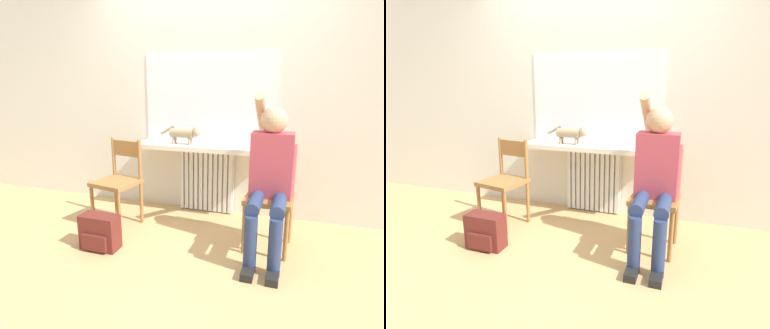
# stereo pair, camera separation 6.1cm
# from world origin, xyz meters

# --- Properties ---
(ground_plane) EXTENTS (12.00, 12.00, 0.00)m
(ground_plane) POSITION_xyz_m (0.00, 0.00, 0.00)
(ground_plane) COLOR tan
(wall_with_window) EXTENTS (7.00, 0.06, 2.70)m
(wall_with_window) POSITION_xyz_m (0.00, 1.23, 1.35)
(wall_with_window) COLOR silver
(wall_with_window) RESTS_ON ground_plane
(radiator) EXTENTS (0.61, 0.08, 0.73)m
(radiator) POSITION_xyz_m (-0.00, 1.15, 0.36)
(radiator) COLOR silver
(radiator) RESTS_ON ground_plane
(windowsill) EXTENTS (1.49, 0.33, 0.05)m
(windowsill) POSITION_xyz_m (0.00, 1.04, 0.75)
(windowsill) COLOR white
(windowsill) RESTS_ON radiator
(window_glass) EXTENTS (1.43, 0.01, 0.94)m
(window_glass) POSITION_xyz_m (0.00, 1.20, 1.25)
(window_glass) COLOR white
(window_glass) RESTS_ON windowsill
(chair_left) EXTENTS (0.45, 0.45, 0.87)m
(chair_left) POSITION_xyz_m (-0.73, 0.52, 0.46)
(chair_left) COLOR #9E6B38
(chair_left) RESTS_ON ground_plane
(chair_right) EXTENTS (0.41, 0.41, 0.87)m
(chair_right) POSITION_xyz_m (0.74, 0.52, 0.46)
(chair_right) COLOR #9E6B38
(chair_right) RESTS_ON ground_plane
(person) EXTENTS (0.36, 0.99, 1.34)m
(person) POSITION_xyz_m (0.74, 0.41, 0.70)
(person) COLOR navy
(person) RESTS_ON ground_plane
(cat) EXTENTS (0.45, 0.10, 0.20)m
(cat) POSITION_xyz_m (-0.20, 1.02, 0.90)
(cat) COLOR #9E896B
(cat) RESTS_ON windowsill
(backpack) EXTENTS (0.33, 0.19, 0.31)m
(backpack) POSITION_xyz_m (-0.64, 0.02, 0.15)
(backpack) COLOR maroon
(backpack) RESTS_ON ground_plane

